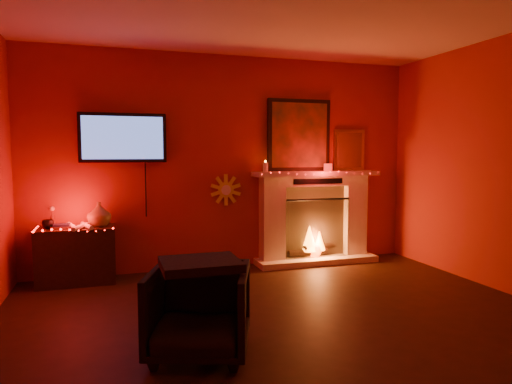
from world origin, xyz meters
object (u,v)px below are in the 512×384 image
at_px(sunburst_clock, 226,190).
at_px(console_table, 78,251).
at_px(fireplace, 314,209).
at_px(armchair, 199,311).
at_px(tv, 123,138).

relative_size(sunburst_clock, console_table, 0.44).
xyz_separation_m(fireplace, console_table, (-2.97, -0.13, -0.36)).
xyz_separation_m(sunburst_clock, console_table, (-1.78, -0.22, -0.63)).
relative_size(fireplace, sunburst_clock, 5.45).
xyz_separation_m(console_table, armchair, (0.97, -2.23, -0.04)).
relative_size(sunburst_clock, armchair, 0.55).
bearing_deg(console_table, fireplace, 2.48).
xyz_separation_m(fireplace, armchair, (-2.00, -2.36, -0.40)).
relative_size(fireplace, console_table, 2.38).
height_order(tv, sunburst_clock, tv).
bearing_deg(armchair, tv, 119.78).
distance_m(sunburst_clock, console_table, 1.90).
bearing_deg(console_table, armchair, -66.51).
relative_size(console_table, armchair, 1.27).
bearing_deg(tv, armchair, -79.64).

